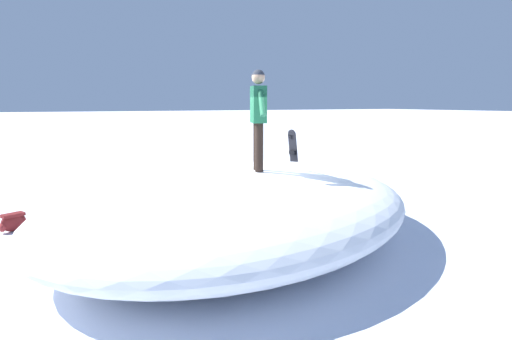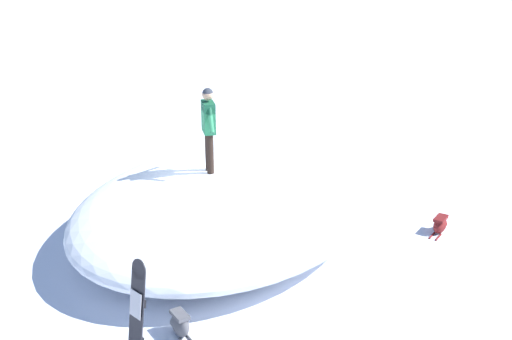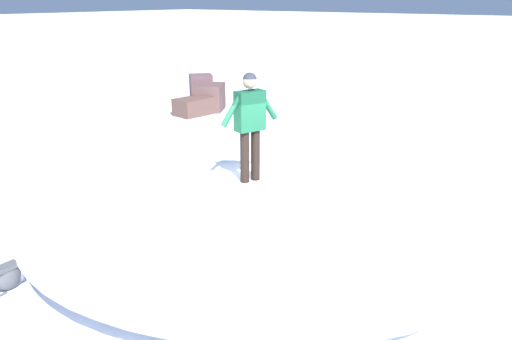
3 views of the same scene
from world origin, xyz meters
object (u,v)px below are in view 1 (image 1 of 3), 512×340
Objects in this scene: snowboard_primary_upright at (294,159)px; backpack_near at (13,222)px; snowboarder_standing at (258,111)px; backpack_far at (276,188)px.

backpack_near is at bearing -82.45° from snowboard_primary_upright.
backpack_far is at bearing 145.64° from snowboarder_standing.
snowboarder_standing is 1.00× the size of snowboard_primary_upright.
backpack_far is at bearing 94.41° from backpack_near.
snowboarder_standing is 2.49× the size of backpack_near.
snowboard_primary_upright is 6.86m from backpack_near.
snowboard_primary_upright is 1.13m from backpack_far.
snowboarder_standing reaches higher than snowboard_primary_upright.
backpack_near is (-2.56, -3.91, -2.09)m from snowboarder_standing.
snowboard_primary_upright reaches higher than backpack_near.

